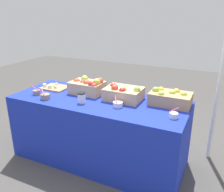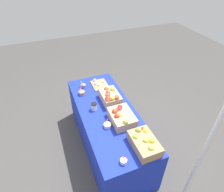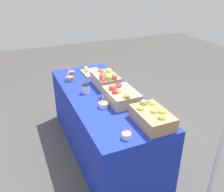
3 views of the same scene
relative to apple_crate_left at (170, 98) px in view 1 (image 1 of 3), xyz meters
name	(u,v)px [view 1 (image 1 of 3)]	position (x,y,z in m)	size (l,w,h in m)	color
ground_plane	(99,158)	(-0.72, -0.18, -0.81)	(10.00, 10.00, 0.00)	#474442
table	(99,130)	(-0.72, -0.18, -0.44)	(1.90, 0.76, 0.74)	#192DB7
apple_crate_left	(170,98)	(0.00, 0.00, 0.00)	(0.40, 0.26, 0.17)	tan
apple_crate_middle	(123,93)	(-0.48, -0.08, 0.00)	(0.38, 0.29, 0.18)	tan
apple_crate_right	(88,86)	(-0.92, -0.07, 0.01)	(0.37, 0.25, 0.20)	tan
cutting_board_front	(55,87)	(-1.37, -0.09, -0.06)	(0.30, 0.25, 0.05)	tan
sample_bowl_near	(118,104)	(-0.44, -0.29, -0.05)	(0.10, 0.10, 0.11)	silver
sample_bowl_mid	(174,115)	(0.11, -0.31, -0.05)	(0.09, 0.08, 0.10)	silver
sample_bowl_far	(45,96)	(-1.23, -0.42, -0.04)	(0.11, 0.10, 0.11)	gray
sample_bowl_extra	(37,92)	(-1.42, -0.35, -0.05)	(0.10, 0.08, 0.11)	gray
coffee_cup	(82,98)	(-0.82, -0.35, -0.02)	(0.08, 0.08, 0.11)	silver
tent_pole	(222,67)	(0.43, 0.41, 0.27)	(0.04, 0.04, 2.15)	white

